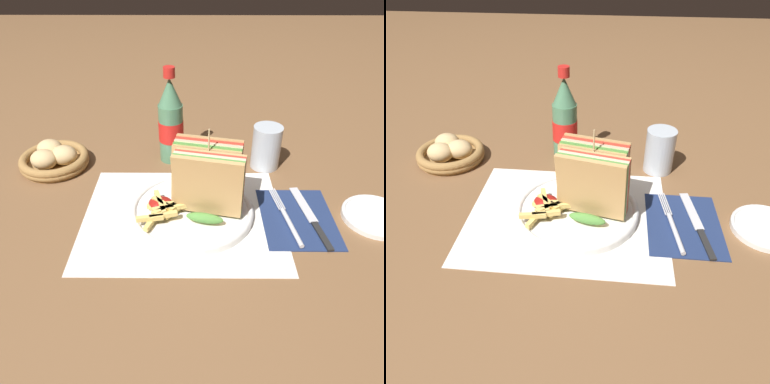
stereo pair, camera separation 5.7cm
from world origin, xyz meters
TOP-DOWN VIEW (x-y plane):
  - ground_plane at (0.00, 0.00)m, footprint 4.00×4.00m
  - placemat at (0.00, 0.01)m, footprint 0.40×0.32m
  - plate_main at (0.02, 0.02)m, footprint 0.25×0.25m
  - club_sandwich at (0.05, 0.02)m, footprint 0.14×0.13m
  - fries_pile at (-0.04, -0.00)m, footprint 0.10×0.11m
  - ketchup_blob at (-0.04, 0.02)m, footprint 0.05×0.04m
  - napkin at (0.23, 0.01)m, footprint 0.14×0.19m
  - fork at (0.21, -0.01)m, footprint 0.04×0.18m
  - knife at (0.25, 0.01)m, footprint 0.04×0.19m
  - coke_bottle_near at (-0.03, 0.24)m, footprint 0.06×0.06m
  - glass_near at (0.19, 0.21)m, footprint 0.07×0.07m
  - bread_basket at (-0.31, 0.20)m, footprint 0.16×0.16m
  - side_saucer at (0.38, 0.01)m, footprint 0.13×0.13m

SIDE VIEW (x-z plane):
  - ground_plane at x=0.00m, z-range 0.00..0.00m
  - placemat at x=0.00m, z-range 0.00..0.00m
  - napkin at x=0.23m, z-range 0.00..0.00m
  - knife at x=0.25m, z-range 0.00..0.01m
  - side_saucer at x=0.38m, z-range 0.00..0.01m
  - fork at x=0.21m, z-range 0.00..0.01m
  - plate_main at x=0.02m, z-range 0.00..0.02m
  - bread_basket at x=-0.31m, z-range -0.01..0.05m
  - ketchup_blob at x=-0.04m, z-range 0.02..0.04m
  - fries_pile at x=-0.04m, z-range 0.02..0.04m
  - glass_near at x=0.19m, z-range 0.00..0.10m
  - club_sandwich at x=0.05m, z-range 0.00..0.17m
  - coke_bottle_near at x=-0.03m, z-range -0.02..0.21m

